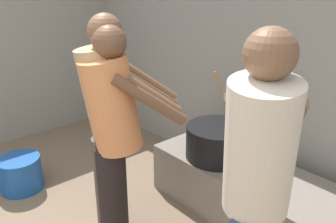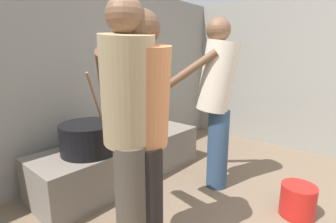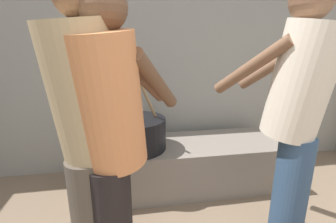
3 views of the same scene
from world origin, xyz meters
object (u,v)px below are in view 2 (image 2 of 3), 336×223
cook_in_orange_shirt (145,124)px  cook_in_tan_shirt (129,120)px  cooking_pot_main (89,138)px  bucket_red_plastic (298,201)px  cook_in_cream_shirt (216,95)px

cook_in_orange_shirt → cook_in_tan_shirt: cook_in_tan_shirt is taller
cooking_pot_main → bucket_red_plastic: (0.90, -1.53, -0.42)m
cooking_pot_main → cook_in_orange_shirt: size_ratio=0.47×
cook_in_orange_shirt → cooking_pot_main: bearing=80.9°
cook_in_cream_shirt → bucket_red_plastic: 1.10m
cooking_pot_main → cook_in_orange_shirt: bearing=-99.1°
cooking_pot_main → cook_in_orange_shirt: cook_in_orange_shirt is taller
cook_in_tan_shirt → bucket_red_plastic: cook_in_tan_shirt is taller
cook_in_tan_shirt → cook_in_orange_shirt: bearing=-17.7°
cooking_pot_main → bucket_red_plastic: bearing=-59.5°
cook_in_tan_shirt → bucket_red_plastic: bearing=-31.6°
cooking_pot_main → bucket_red_plastic: size_ratio=2.69×
cooking_pot_main → cook_in_cream_shirt: bearing=-41.1°
cook_in_orange_shirt → bucket_red_plastic: size_ratio=5.69×
cook_in_orange_shirt → cook_in_tan_shirt: bearing=162.3°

